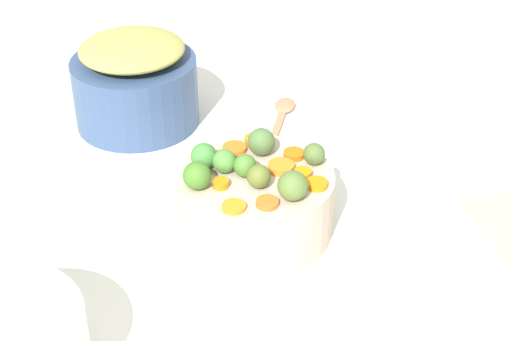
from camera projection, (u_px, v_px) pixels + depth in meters
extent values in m
cube|color=white|center=(280.00, 228.00, 1.21)|extent=(2.40, 2.40, 0.02)
cylinder|color=#C2AC98|center=(256.00, 203.00, 1.16)|extent=(0.24, 0.24, 0.10)
cylinder|color=#354B76|center=(136.00, 92.00, 1.43)|extent=(0.23, 0.23, 0.13)
ellipsoid|color=tan|center=(132.00, 49.00, 1.38)|extent=(0.19, 0.19, 0.04)
cylinder|color=orange|center=(256.00, 140.00, 1.21)|extent=(0.04, 0.04, 0.01)
cylinder|color=orange|center=(234.00, 207.00, 1.06)|extent=(0.04, 0.04, 0.01)
cylinder|color=orange|center=(221.00, 184.00, 1.11)|extent=(0.03, 0.03, 0.01)
cylinder|color=orange|center=(267.00, 203.00, 1.07)|extent=(0.05, 0.05, 0.01)
cylinder|color=orange|center=(317.00, 184.00, 1.11)|extent=(0.03, 0.03, 0.01)
cylinder|color=orange|center=(221.00, 157.00, 1.17)|extent=(0.03, 0.03, 0.01)
cylinder|color=orange|center=(303.00, 174.00, 1.13)|extent=(0.04, 0.04, 0.01)
cylinder|color=orange|center=(279.00, 168.00, 1.14)|extent=(0.05, 0.05, 0.01)
cylinder|color=orange|center=(294.00, 154.00, 1.17)|extent=(0.04, 0.04, 0.01)
cylinder|color=orange|center=(234.00, 149.00, 1.19)|extent=(0.05, 0.05, 0.01)
sphere|color=#5F6D2D|center=(259.00, 176.00, 1.10)|extent=(0.04, 0.04, 0.04)
sphere|color=#587235|center=(293.00, 186.00, 1.07)|extent=(0.04, 0.04, 0.04)
sphere|color=#526C34|center=(314.00, 154.00, 1.15)|extent=(0.03, 0.03, 0.03)
sphere|color=#4E703B|center=(261.00, 142.00, 1.17)|extent=(0.04, 0.04, 0.04)
sphere|color=#4A7E31|center=(245.00, 166.00, 1.12)|extent=(0.03, 0.03, 0.03)
sphere|color=#44863C|center=(204.00, 156.00, 1.14)|extent=(0.04, 0.04, 0.04)
sphere|color=#457927|center=(196.00, 174.00, 1.10)|extent=(0.04, 0.04, 0.04)
sphere|color=#4F893C|center=(224.00, 161.00, 1.13)|extent=(0.04, 0.04, 0.04)
cube|color=tan|center=(273.00, 138.00, 1.41)|extent=(0.19, 0.12, 0.01)
ellipsoid|color=tan|center=(285.00, 105.00, 1.50)|extent=(0.07, 0.07, 0.01)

